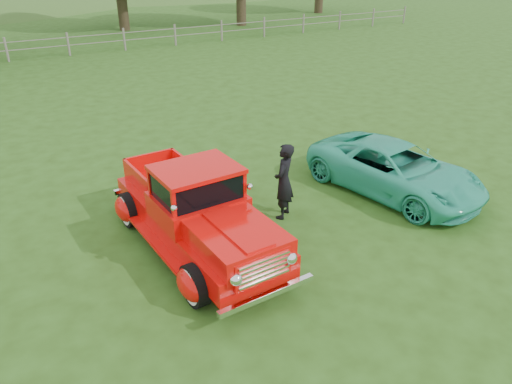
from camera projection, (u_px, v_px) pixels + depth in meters
ground at (301, 263)px, 9.51m from camera, size 140.00×140.00×0.00m
fence_line at (68, 44)px, 26.35m from camera, size 48.00×0.12×1.20m
red_pickup at (197, 213)px, 9.63m from camera, size 2.46×5.08×1.78m
teal_sedan at (395, 169)px, 11.93m from camera, size 2.82×4.65×1.21m
man at (284, 181)px, 10.75m from camera, size 0.74×0.71×1.71m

